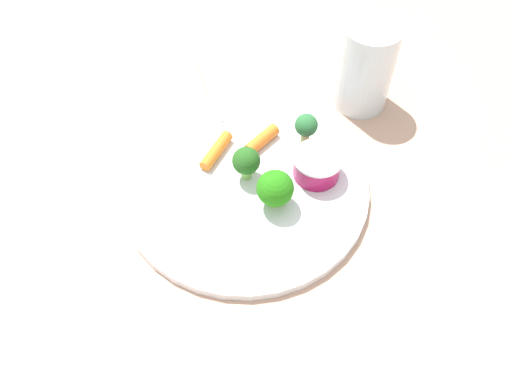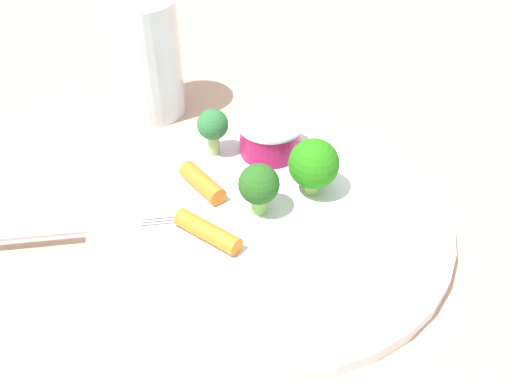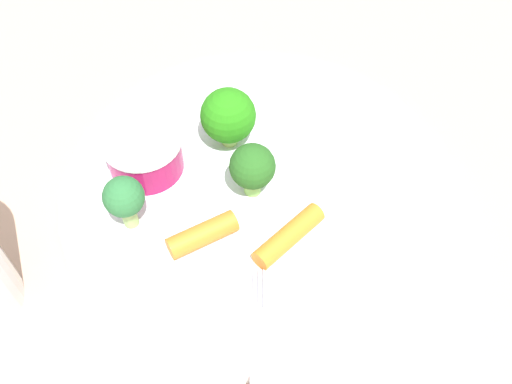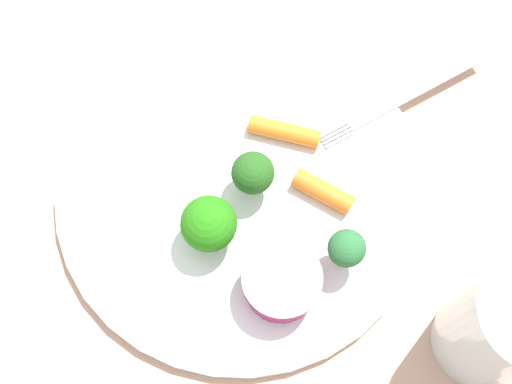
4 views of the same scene
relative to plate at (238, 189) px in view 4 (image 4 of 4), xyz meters
The scene contains 10 objects.
ground_plane 0.01m from the plate, ahead, with size 2.40×2.40×0.00m, color tan.
plate is the anchor object (origin of this frame).
sauce_cup 0.09m from the plate, 107.42° to the left, with size 0.06×0.06×0.03m.
broccoli_floret_0 0.11m from the plate, 139.27° to the left, with size 0.03×0.03×0.05m.
broccoli_floret_1 0.04m from the plate, behind, with size 0.03×0.03×0.05m.
broccoli_floret_2 0.06m from the plate, 56.77° to the left, with size 0.04×0.04×0.05m.
carrot_stick_0 0.06m from the plate, 131.56° to the right, with size 0.02×0.02×0.06m, color orange.
carrot_stick_1 0.07m from the plate, behind, with size 0.02×0.02×0.05m, color orange.
fork 0.15m from the plate, 153.86° to the right, with size 0.15×0.08×0.00m.
drinking_glass 0.23m from the plate, 142.89° to the left, with size 0.07×0.07×0.12m, color silver.
Camera 4 is at (-0.00, 0.20, 0.55)m, focal length 50.19 mm.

